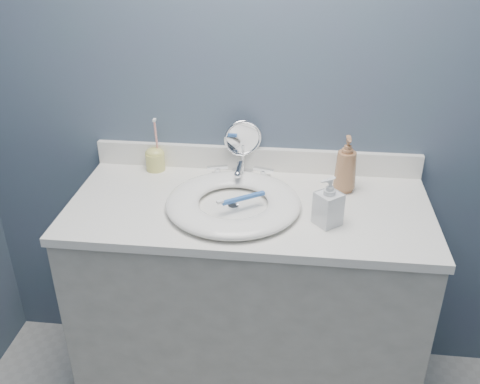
# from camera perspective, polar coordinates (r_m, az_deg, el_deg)

# --- Properties ---
(back_wall) EXTENTS (2.20, 0.02, 2.40)m
(back_wall) POSITION_cam_1_polar(r_m,az_deg,el_deg) (1.93, 1.88, 11.12)
(back_wall) COLOR #455A68
(back_wall) RESTS_ON ground
(vanity_cabinet) EXTENTS (1.20, 0.55, 0.85)m
(vanity_cabinet) POSITION_cam_1_polar(r_m,az_deg,el_deg) (2.07, 0.88, -12.27)
(vanity_cabinet) COLOR #B9B5A9
(vanity_cabinet) RESTS_ON ground
(countertop) EXTENTS (1.22, 0.57, 0.03)m
(countertop) POSITION_cam_1_polar(r_m,az_deg,el_deg) (1.81, 0.98, -1.68)
(countertop) COLOR white
(countertop) RESTS_ON vanity_cabinet
(backsplash) EXTENTS (1.22, 0.02, 0.09)m
(backsplash) POSITION_cam_1_polar(r_m,az_deg,el_deg) (2.02, 1.73, 3.54)
(backsplash) COLOR white
(backsplash) RESTS_ON countertop
(basin) EXTENTS (0.45, 0.45, 0.04)m
(basin) POSITION_cam_1_polar(r_m,az_deg,el_deg) (1.77, -0.72, -1.12)
(basin) COLOR white
(basin) RESTS_ON countertop
(drain) EXTENTS (0.04, 0.04, 0.01)m
(drain) POSITION_cam_1_polar(r_m,az_deg,el_deg) (1.78, -0.71, -1.54)
(drain) COLOR silver
(drain) RESTS_ON countertop
(faucet) EXTENTS (0.25, 0.13, 0.07)m
(faucet) POSITION_cam_1_polar(r_m,az_deg,el_deg) (1.94, 0.00, 1.96)
(faucet) COLOR silver
(faucet) RESTS_ON countertop
(makeup_mirror) EXTENTS (0.14, 0.08, 0.21)m
(makeup_mirror) POSITION_cam_1_polar(r_m,az_deg,el_deg) (1.97, 0.31, 5.13)
(makeup_mirror) COLOR silver
(makeup_mirror) RESTS_ON countertop
(soap_bottle_amber) EXTENTS (0.08, 0.08, 0.20)m
(soap_bottle_amber) POSITION_cam_1_polar(r_m,az_deg,el_deg) (1.88, 11.25, 2.93)
(soap_bottle_amber) COLOR #9C6B46
(soap_bottle_amber) RESTS_ON countertop
(soap_bottle_clear) EXTENTS (0.10, 0.10, 0.16)m
(soap_bottle_clear) POSITION_cam_1_polar(r_m,az_deg,el_deg) (1.68, 9.44, -0.97)
(soap_bottle_clear) COLOR silver
(soap_bottle_clear) RESTS_ON countertop
(toothbrush_holder) EXTENTS (0.07, 0.07, 0.21)m
(toothbrush_holder) POSITION_cam_1_polar(r_m,az_deg,el_deg) (2.04, -9.04, 3.58)
(toothbrush_holder) COLOR #D5D06A
(toothbrush_holder) RESTS_ON countertop
(toothbrush_lying) EXTENTS (0.15, 0.11, 0.02)m
(toothbrush_lying) POSITION_cam_1_polar(r_m,az_deg,el_deg) (1.75, 0.17, -0.70)
(toothbrush_lying) COLOR #3366B7
(toothbrush_lying) RESTS_ON basin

